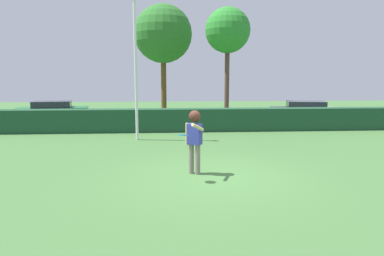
# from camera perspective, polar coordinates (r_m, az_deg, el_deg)

# --- Properties ---
(ground_plane) EXTENTS (60.00, 60.00, 0.00)m
(ground_plane) POSITION_cam_1_polar(r_m,az_deg,el_deg) (9.45, 3.11, -8.04)
(ground_plane) COLOR #416D37
(person) EXTENTS (0.50, 0.84, 1.78)m
(person) POSITION_cam_1_polar(r_m,az_deg,el_deg) (9.45, 0.40, -1.03)
(person) COLOR gray
(person) RESTS_ON ground
(frisbee) EXTENTS (0.27, 0.27, 0.08)m
(frisbee) POSITION_cam_1_polar(r_m,az_deg,el_deg) (8.72, -1.45, -1.19)
(frisbee) COLOR #268CE5
(lamppost) EXTENTS (0.24, 0.24, 6.01)m
(lamppost) POSITION_cam_1_polar(r_m,az_deg,el_deg) (14.87, -9.36, 10.77)
(lamppost) COLOR silver
(lamppost) RESTS_ON ground
(hedge_row) EXTENTS (23.90, 0.90, 1.13)m
(hedge_row) POSITION_cam_1_polar(r_m,az_deg,el_deg) (17.26, -0.22, 1.36)
(hedge_row) COLOR #1D472C
(hedge_row) RESTS_ON ground
(parked_car_green) EXTENTS (4.44, 2.44, 1.25)m
(parked_car_green) POSITION_cam_1_polar(r_m,az_deg,el_deg) (22.93, -22.17, 2.78)
(parked_car_green) COLOR #1E6633
(parked_car_green) RESTS_ON ground
(parked_car_silver) EXTENTS (4.48, 2.62, 1.25)m
(parked_car_silver) POSITION_cam_1_polar(r_m,az_deg,el_deg) (22.23, 18.33, 2.82)
(parked_car_silver) COLOR #B7B7BC
(parked_car_silver) RESTS_ON ground
(birch_tree) EXTENTS (2.80, 2.80, 6.97)m
(birch_tree) POSITION_cam_1_polar(r_m,az_deg,el_deg) (22.12, 5.94, 15.71)
(birch_tree) COLOR brown
(birch_tree) RESTS_ON ground
(oak_tree) EXTENTS (4.01, 4.01, 7.68)m
(oak_tree) POSITION_cam_1_polar(r_m,az_deg,el_deg) (24.68, -4.82, 15.25)
(oak_tree) COLOR brown
(oak_tree) RESTS_ON ground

